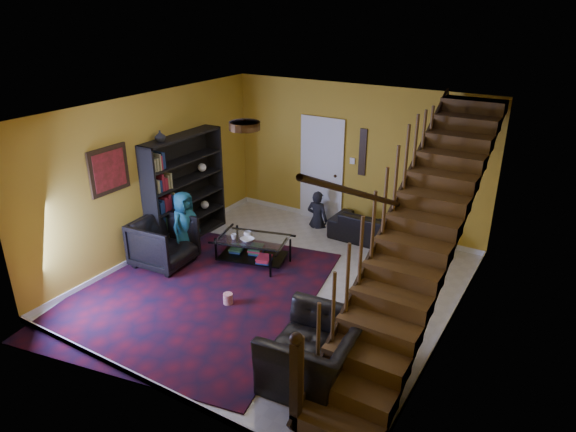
# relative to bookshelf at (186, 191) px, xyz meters

# --- Properties ---
(floor) EXTENTS (5.50, 5.50, 0.00)m
(floor) POSITION_rel_bookshelf_xyz_m (2.40, -0.60, -0.96)
(floor) COLOR beige
(floor) RESTS_ON ground
(room) EXTENTS (5.50, 5.50, 5.50)m
(room) POSITION_rel_bookshelf_xyz_m (1.07, 0.73, -0.91)
(room) COLOR gold
(room) RESTS_ON ground
(staircase) EXTENTS (0.95, 5.02, 3.18)m
(staircase) POSITION_rel_bookshelf_xyz_m (4.53, -0.60, 0.43)
(staircase) COLOR brown
(staircase) RESTS_ON floor
(bookshelf) EXTENTS (0.35, 1.80, 2.00)m
(bookshelf) POSITION_rel_bookshelf_xyz_m (0.00, 0.00, 0.00)
(bookshelf) COLOR black
(bookshelf) RESTS_ON floor
(door) EXTENTS (0.82, 0.05, 2.05)m
(door) POSITION_rel_bookshelf_xyz_m (1.70, 2.12, 0.06)
(door) COLOR silver
(door) RESTS_ON floor
(framed_picture) EXTENTS (0.04, 0.74, 0.74)m
(framed_picture) POSITION_rel_bookshelf_xyz_m (-0.17, -1.50, 0.79)
(framed_picture) COLOR maroon
(framed_picture) RESTS_ON room
(wall_hanging) EXTENTS (0.14, 0.03, 0.90)m
(wall_hanging) POSITION_rel_bookshelf_xyz_m (2.55, 2.13, 0.59)
(wall_hanging) COLOR black
(wall_hanging) RESTS_ON room
(ceiling_fixture) EXTENTS (0.40, 0.40, 0.10)m
(ceiling_fixture) POSITION_rel_bookshelf_xyz_m (2.40, -1.40, 1.78)
(ceiling_fixture) COLOR #3F2814
(ceiling_fixture) RESTS_ON room
(rug) EXTENTS (4.22, 4.62, 0.02)m
(rug) POSITION_rel_bookshelf_xyz_m (1.42, -1.47, -0.95)
(rug) COLOR #450C17
(rug) RESTS_ON floor
(sofa) EXTENTS (1.89, 0.78, 0.55)m
(sofa) POSITION_rel_bookshelf_xyz_m (3.18, 1.70, -0.69)
(sofa) COLOR black
(sofa) RESTS_ON floor
(armchair_left) EXTENTS (0.98, 0.96, 0.83)m
(armchair_left) POSITION_rel_bookshelf_xyz_m (0.35, -1.01, -0.55)
(armchair_left) COLOR black
(armchair_left) RESTS_ON floor
(armchair_right) EXTENTS (1.13, 1.27, 0.77)m
(armchair_right) POSITION_rel_bookshelf_xyz_m (3.90, -2.23, -0.58)
(armchair_right) COLOR black
(armchair_right) RESTS_ON floor
(person_adult_a) EXTENTS (0.45, 0.30, 1.20)m
(person_adult_a) POSITION_rel_bookshelf_xyz_m (1.82, 1.75, -0.82)
(person_adult_a) COLOR black
(person_adult_a) RESTS_ON sofa
(person_adult_b) EXTENTS (0.63, 0.52, 1.20)m
(person_adult_b) POSITION_rel_bookshelf_xyz_m (3.90, 1.75, -0.81)
(person_adult_b) COLOR black
(person_adult_b) RESTS_ON sofa
(person_child) EXTENTS (0.39, 0.59, 1.21)m
(person_child) POSITION_rel_bookshelf_xyz_m (0.45, -0.58, -0.36)
(person_child) COLOR #1B5A69
(person_child) RESTS_ON armchair_left
(coffee_table) EXTENTS (1.32, 0.98, 0.45)m
(coffee_table) POSITION_rel_bookshelf_xyz_m (1.58, -0.15, -0.70)
(coffee_table) COLOR black
(coffee_table) RESTS_ON floor
(cup_a) EXTENTS (0.15, 0.15, 0.10)m
(cup_a) POSITION_rel_bookshelf_xyz_m (1.49, -0.15, -0.46)
(cup_a) COLOR #999999
(cup_a) RESTS_ON coffee_table
(cup_b) EXTENTS (0.10, 0.10, 0.09)m
(cup_b) POSITION_rel_bookshelf_xyz_m (1.33, -0.34, -0.47)
(cup_b) COLOR #999999
(cup_b) RESTS_ON coffee_table
(bowl) EXTENTS (0.27, 0.27, 0.05)m
(bowl) POSITION_rel_bookshelf_xyz_m (1.57, -0.29, -0.49)
(bowl) COLOR #999999
(bowl) RESTS_ON coffee_table
(vase) EXTENTS (0.18, 0.18, 0.19)m
(vase) POSITION_rel_bookshelf_xyz_m (-0.00, -0.50, 1.13)
(vase) COLOR #999999
(vase) RESTS_ON bookshelf
(popcorn_bucket) EXTENTS (0.17, 0.17, 0.16)m
(popcorn_bucket) POSITION_rel_bookshelf_xyz_m (2.03, -1.46, -0.86)
(popcorn_bucket) COLOR red
(popcorn_bucket) RESTS_ON rug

